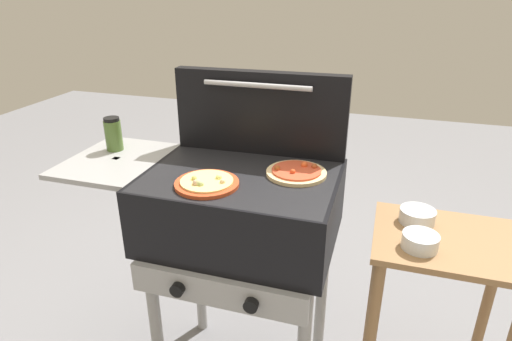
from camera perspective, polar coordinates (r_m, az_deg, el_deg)
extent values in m
cube|color=black|center=(1.49, -1.84, -4.70)|extent=(0.64, 0.48, 0.24)
cube|color=black|center=(1.44, -1.90, -0.64)|extent=(0.61, 0.46, 0.01)
cube|color=#9C9C9C|center=(1.65, -17.84, 1.26)|extent=(0.32, 0.41, 0.02)
cube|color=#9C9C9C|center=(1.70, -17.38, -2.20)|extent=(0.02, 0.02, 0.24)
cube|color=#9C9C9C|center=(1.39, -5.23, -15.61)|extent=(0.58, 0.02, 0.10)
cylinder|color=black|center=(1.42, -10.27, -15.11)|extent=(0.04, 0.02, 0.04)
cylinder|color=black|center=(1.34, -0.66, -17.25)|extent=(0.04, 0.02, 0.04)
cylinder|color=#9C9C9C|center=(1.72, -12.94, -19.59)|extent=(0.04, 0.04, 0.66)
cylinder|color=#9C9C9C|center=(1.97, -7.45, -12.58)|extent=(0.04, 0.04, 0.66)
cylinder|color=#9C9C9C|center=(1.85, 8.60, -15.48)|extent=(0.04, 0.04, 0.66)
cube|color=black|center=(1.58, 0.58, 7.54)|extent=(0.63, 0.07, 0.30)
cylinder|color=#B7B7BC|center=(1.51, 0.10, 11.10)|extent=(0.38, 0.02, 0.02)
cylinder|color=beige|center=(1.44, 5.31, -0.32)|extent=(0.20, 0.20, 0.01)
cylinder|color=#D14C2D|center=(1.44, 5.32, 0.01)|extent=(0.16, 0.16, 0.01)
sphere|color=#EF5226|center=(1.41, 4.84, -0.14)|extent=(0.02, 0.02, 0.02)
sphere|color=#E25726|center=(1.46, 6.33, 0.72)|extent=(0.02, 0.02, 0.02)
sphere|color=#AD5223|center=(1.43, 2.80, 0.30)|extent=(0.02, 0.02, 0.02)
sphere|color=#A74B25|center=(1.46, 7.65, 0.54)|extent=(0.02, 0.02, 0.02)
cylinder|color=#C64723|center=(1.37, -6.46, -1.73)|extent=(0.20, 0.20, 0.01)
cylinder|color=#EDD17A|center=(1.36, -6.48, -1.39)|extent=(0.17, 0.17, 0.01)
sphere|color=#D3CA5E|center=(1.37, -8.13, -1.02)|extent=(0.02, 0.02, 0.02)
sphere|color=#F2F083|center=(1.37, -4.90, -0.87)|extent=(0.02, 0.02, 0.02)
sphere|color=#C9C983|center=(1.34, -7.69, -1.62)|extent=(0.03, 0.03, 0.03)
sphere|color=#E9C68C|center=(1.34, -4.41, -1.44)|extent=(0.02, 0.02, 0.02)
sphere|color=#BDD07B|center=(1.33, -7.23, -1.77)|extent=(0.02, 0.02, 0.02)
sphere|color=tan|center=(1.34, -7.86, -1.65)|extent=(0.02, 0.02, 0.02)
cylinder|color=#4C6B2D|center=(1.72, -18.17, 4.39)|extent=(0.06, 0.06, 0.11)
cylinder|color=black|center=(1.70, -18.44, 6.39)|extent=(0.06, 0.06, 0.01)
cube|color=olive|center=(1.45, 23.91, -8.45)|extent=(0.44, 0.36, 0.02)
cylinder|color=olive|center=(1.78, 15.09, -15.93)|extent=(0.04, 0.04, 0.76)
cylinder|color=olive|center=(1.83, 27.55, -16.98)|extent=(0.04, 0.04, 0.76)
cylinder|color=silver|center=(1.36, 20.71, -8.67)|extent=(0.10, 0.10, 0.04)
cylinder|color=maroon|center=(1.36, 20.67, -8.91)|extent=(0.09, 0.09, 0.02)
cylinder|color=silver|center=(1.49, 20.38, -5.60)|extent=(0.11, 0.11, 0.04)
cylinder|color=#996B47|center=(1.49, 20.35, -5.83)|extent=(0.09, 0.09, 0.02)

